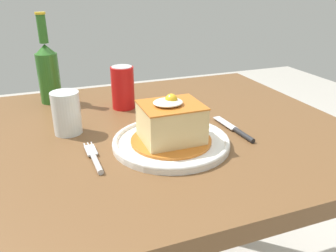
{
  "coord_description": "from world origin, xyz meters",
  "views": [
    {
      "loc": [
        -0.18,
        -0.76,
        1.1
      ],
      "look_at": [
        0.07,
        -0.09,
        0.79
      ],
      "focal_mm": 36.4,
      "sensor_mm": 36.0,
      "label": 1
    }
  ],
  "objects_px": {
    "beer_bottle_green": "(48,70)",
    "fork": "(95,159)",
    "main_plate": "(171,142)",
    "drinking_glass": "(67,116)",
    "knife": "(238,131)",
    "soda_can": "(123,88)"
  },
  "relations": [
    {
      "from": "beer_bottle_green",
      "to": "fork",
      "type": "bearing_deg",
      "value": -81.95
    },
    {
      "from": "main_plate",
      "to": "drinking_glass",
      "type": "distance_m",
      "value": 0.26
    },
    {
      "from": "knife",
      "to": "beer_bottle_green",
      "type": "xyz_separation_m",
      "value": [
        -0.41,
        0.41,
        0.09
      ]
    },
    {
      "from": "beer_bottle_green",
      "to": "drinking_glass",
      "type": "height_order",
      "value": "beer_bottle_green"
    },
    {
      "from": "main_plate",
      "to": "drinking_glass",
      "type": "relative_size",
      "value": 2.55
    },
    {
      "from": "knife",
      "to": "fork",
      "type": "bearing_deg",
      "value": -177.1
    },
    {
      "from": "drinking_glass",
      "to": "soda_can",
      "type": "bearing_deg",
      "value": 36.97
    },
    {
      "from": "knife",
      "to": "soda_can",
      "type": "relative_size",
      "value": 1.34
    },
    {
      "from": "soda_can",
      "to": "fork",
      "type": "bearing_deg",
      "value": -114.32
    },
    {
      "from": "fork",
      "to": "knife",
      "type": "xyz_separation_m",
      "value": [
        0.35,
        0.02,
        0.0
      ]
    },
    {
      "from": "fork",
      "to": "beer_bottle_green",
      "type": "bearing_deg",
      "value": 98.05
    },
    {
      "from": "main_plate",
      "to": "beer_bottle_green",
      "type": "relative_size",
      "value": 1.0
    },
    {
      "from": "drinking_glass",
      "to": "fork",
      "type": "bearing_deg",
      "value": -78.03
    },
    {
      "from": "knife",
      "to": "drinking_glass",
      "type": "height_order",
      "value": "drinking_glass"
    },
    {
      "from": "main_plate",
      "to": "knife",
      "type": "bearing_deg",
      "value": 0.79
    },
    {
      "from": "knife",
      "to": "drinking_glass",
      "type": "relative_size",
      "value": 1.58
    },
    {
      "from": "fork",
      "to": "drinking_glass",
      "type": "relative_size",
      "value": 1.35
    },
    {
      "from": "main_plate",
      "to": "knife",
      "type": "relative_size",
      "value": 1.61
    },
    {
      "from": "main_plate",
      "to": "fork",
      "type": "xyz_separation_m",
      "value": [
        -0.18,
        -0.02,
        -0.0
      ]
    },
    {
      "from": "main_plate",
      "to": "fork",
      "type": "bearing_deg",
      "value": -174.98
    },
    {
      "from": "beer_bottle_green",
      "to": "drinking_glass",
      "type": "relative_size",
      "value": 2.53
    },
    {
      "from": "fork",
      "to": "knife",
      "type": "height_order",
      "value": "same"
    }
  ]
}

